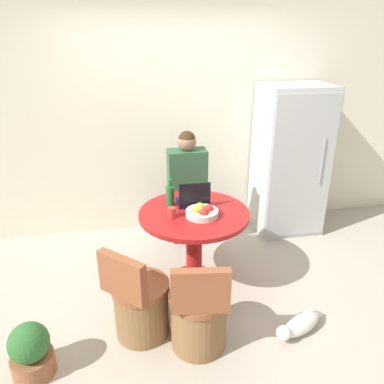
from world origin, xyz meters
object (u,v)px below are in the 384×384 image
at_px(dining_table, 194,233).
at_px(bottle, 170,195).
at_px(chair_near_camera, 199,316).
at_px(refrigerator, 290,161).
at_px(potted_plant, 31,351).
at_px(cat, 300,324).
at_px(chair_near_left_corner, 140,305).
at_px(person_seated, 186,186).
at_px(fruit_bowl, 202,212).
at_px(laptop, 193,200).

bearing_deg(dining_table, bottle, 138.13).
bearing_deg(bottle, chair_near_camera, -85.53).
xyz_separation_m(refrigerator, potted_plant, (-2.63, -1.70, -0.66)).
bearing_deg(cat, refrigerator, -135.24).
bearing_deg(chair_near_left_corner, person_seated, -71.25).
bearing_deg(chair_near_camera, potted_plant, 10.07).
height_order(dining_table, fruit_bowl, fruit_bowl).
bearing_deg(laptop, cat, 125.91).
bearing_deg(laptop, person_seated, -93.83).
xyz_separation_m(cat, potted_plant, (-2.03, -0.00, 0.12)).
height_order(refrigerator, bottle, refrigerator).
height_order(person_seated, bottle, person_seated).
relative_size(dining_table, cat, 1.96).
xyz_separation_m(chair_near_camera, laptop, (0.14, 0.92, 0.54)).
relative_size(chair_near_camera, bottle, 3.11).
distance_m(laptop, cat, 1.39).
height_order(laptop, cat, laptop).
bearing_deg(cat, laptop, -79.87).
bearing_deg(chair_near_left_corner, laptop, -84.42).
bearing_deg(person_seated, laptop, 86.17).
distance_m(fruit_bowl, potted_plant, 1.66).
bearing_deg(potted_plant, bottle, 40.92).
bearing_deg(person_seated, fruit_bowl, 89.58).
distance_m(chair_near_left_corner, cat, 1.29).
xyz_separation_m(chair_near_camera, potted_plant, (-1.20, -0.03, -0.08)).
xyz_separation_m(dining_table, fruit_bowl, (0.05, -0.09, 0.25)).
bearing_deg(potted_plant, chair_near_left_corner, 17.32).
xyz_separation_m(person_seated, bottle, (-0.25, -0.55, 0.14)).
bearing_deg(chair_near_left_corner, cat, -146.84).
bearing_deg(chair_near_left_corner, bottle, -71.72).
height_order(chair_near_left_corner, laptop, laptop).
distance_m(bottle, cat, 1.54).
height_order(refrigerator, dining_table, refrigerator).
bearing_deg(potted_plant, fruit_bowl, 27.45).
xyz_separation_m(chair_near_camera, bottle, (-0.07, 0.95, 0.59)).
distance_m(laptop, bottle, 0.22).
distance_m(cat, potted_plant, 2.03).
distance_m(chair_near_camera, fruit_bowl, 0.88).
height_order(chair_near_left_corner, potted_plant, chair_near_left_corner).
relative_size(chair_near_left_corner, cat, 1.60).
xyz_separation_m(chair_near_camera, cat, (0.83, -0.03, -0.20)).
bearing_deg(chair_near_camera, cat, -173.30).
xyz_separation_m(dining_table, bottle, (-0.19, 0.17, 0.32)).
relative_size(refrigerator, chair_near_camera, 2.14).
xyz_separation_m(dining_table, cat, (0.71, -0.80, -0.47)).
xyz_separation_m(laptop, fruit_bowl, (0.03, -0.24, -0.01)).
xyz_separation_m(dining_table, potted_plant, (-1.32, -0.81, -0.35)).
bearing_deg(person_seated, dining_table, 85.34).
height_order(chair_near_left_corner, fruit_bowl, fruit_bowl).
distance_m(refrigerator, bottle, 1.67).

